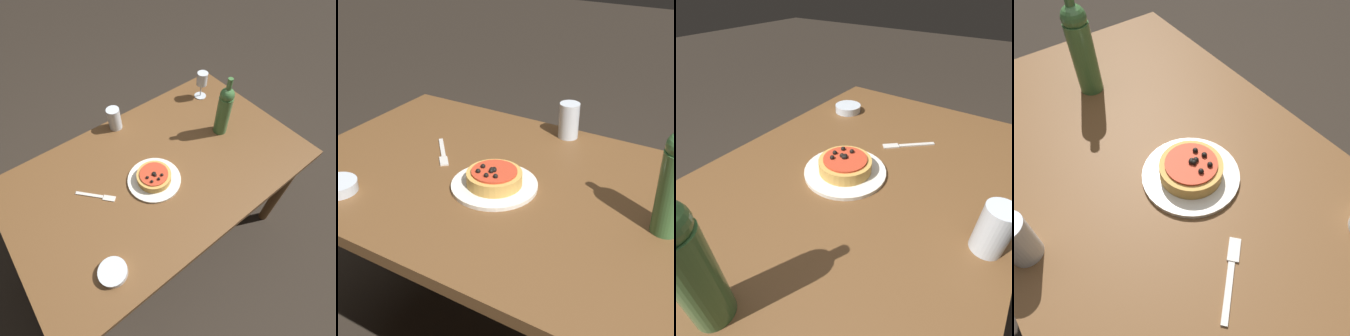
{
  "view_description": "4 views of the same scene",
  "coord_description": "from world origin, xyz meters",
  "views": [
    {
      "loc": [
        0.44,
        0.63,
        1.82
      ],
      "look_at": [
        0.02,
        0.09,
        0.88
      ],
      "focal_mm": 28.0,
      "sensor_mm": 36.0,
      "label": 1
    },
    {
      "loc": [
        -0.56,
        1.02,
        1.5
      ],
      "look_at": [
        0.01,
        0.07,
        0.87
      ],
      "focal_mm": 50.0,
      "sensor_mm": 36.0,
      "label": 2
    },
    {
      "loc": [
        -0.46,
        -0.32,
        1.28
      ],
      "look_at": [
        0.05,
        0.04,
        0.81
      ],
      "focal_mm": 28.0,
      "sensor_mm": 36.0,
      "label": 3
    },
    {
      "loc": [
        0.46,
        -0.27,
        1.46
      ],
      "look_at": [
        0.06,
        0.02,
        0.83
      ],
      "focal_mm": 35.0,
      "sensor_mm": 36.0,
      "label": 4
    }
  ],
  "objects": [
    {
      "name": "dining_table",
      "position": [
        0.0,
        0.0,
        0.69
      ],
      "size": [
        1.45,
        0.88,
        0.78
      ],
      "color": "brown",
      "rests_on": "ground_plane"
    },
    {
      "name": "dinner_plate",
      "position": [
        0.07,
        0.05,
        0.79
      ],
      "size": [
        0.25,
        0.25,
        0.01
      ],
      "color": "white",
      "rests_on": "dining_table"
    },
    {
      "name": "pizza",
      "position": [
        0.07,
        0.05,
        0.81
      ],
      "size": [
        0.16,
        0.16,
        0.05
      ],
      "color": "gold",
      "rests_on": "dinner_plate"
    },
    {
      "name": "wine_bottle",
      "position": [
        -0.41,
        0.0,
        0.93
      ],
      "size": [
        0.07,
        0.07,
        0.33
      ],
      "color": "#3D6B38",
      "rests_on": "dining_table"
    },
    {
      "name": "water_cup",
      "position": [
        0.02,
        -0.37,
        0.84
      ],
      "size": [
        0.07,
        0.07,
        0.13
      ],
      "color": "silver",
      "rests_on": "dining_table"
    },
    {
      "name": "side_bowl",
      "position": [
        0.44,
        0.29,
        0.79
      ],
      "size": [
        0.11,
        0.11,
        0.03
      ],
      "color": "silver",
      "rests_on": "dining_table"
    },
    {
      "name": "fork",
      "position": [
        0.32,
        -0.04,
        0.78
      ],
      "size": [
        0.14,
        0.15,
        0.0
      ],
      "rotation": [
        0.0,
        0.0,
        2.31
      ],
      "color": "beige",
      "rests_on": "dining_table"
    }
  ]
}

